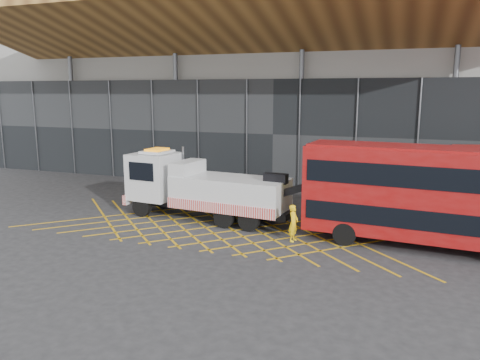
% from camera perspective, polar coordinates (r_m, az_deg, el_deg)
% --- Properties ---
extents(ground_plane, '(120.00, 120.00, 0.00)m').
position_cam_1_polar(ground_plane, '(25.72, -7.48, -5.42)').
color(ground_plane, '#262629').
extents(road_markings, '(21.56, 7.16, 0.01)m').
position_cam_1_polar(road_markings, '(24.74, -2.51, -5.98)').
color(road_markings, gold).
rests_on(road_markings, ground_plane).
extents(construction_building, '(55.00, 23.97, 18.00)m').
position_cam_1_polar(construction_building, '(41.42, 6.80, 13.28)').
color(construction_building, gray).
rests_on(construction_building, ground_plane).
extents(recovery_truck, '(11.28, 3.57, 3.91)m').
position_cam_1_polar(recovery_truck, '(26.46, -4.90, -0.87)').
color(recovery_truck, black).
rests_on(recovery_truck, ground_plane).
extents(bus_towed, '(11.72, 3.61, 4.70)m').
position_cam_1_polar(bus_towed, '(22.83, 22.46, -1.49)').
color(bus_towed, maroon).
rests_on(bus_towed, ground_plane).
extents(worker, '(0.51, 0.70, 1.80)m').
position_cam_1_polar(worker, '(22.71, 6.53, -5.24)').
color(worker, yellow).
rests_on(worker, ground_plane).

